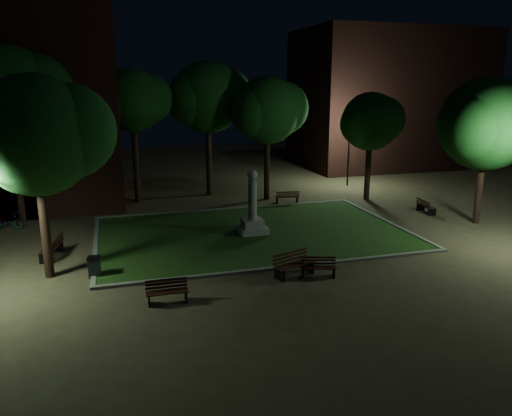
{
  "coord_description": "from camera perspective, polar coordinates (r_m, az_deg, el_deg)",
  "views": [
    {
      "loc": [
        -6.62,
        -21.26,
        7.41
      ],
      "look_at": [
        -0.11,
        1.0,
        1.59
      ],
      "focal_mm": 35.0,
      "sensor_mm": 36.0,
      "label": 1
    }
  ],
  "objects": [
    {
      "name": "bicycle",
      "position": [
        28.97,
        -26.57,
        -1.34
      ],
      "size": [
        1.81,
        0.96,
        0.91
      ],
      "primitive_type": "imported",
      "rotation": [
        0.0,
        0.0,
        1.35
      ],
      "color": "black",
      "rests_on": "ground"
    },
    {
      "name": "tree_nw",
      "position": [
        29.55,
        -26.24,
        11.53
      ],
      "size": [
        6.25,
        5.1,
        9.38
      ],
      "color": "black",
      "rests_on": "ground"
    },
    {
      "name": "tree_ne",
      "position": [
        32.84,
        13.09,
        9.59
      ],
      "size": [
        4.53,
        3.7,
        6.9
      ],
      "color": "black",
      "rests_on": "ground"
    },
    {
      "name": "lamppost_nw",
      "position": [
        32.53,
        -26.52,
        4.74
      ],
      "size": [
        1.18,
        0.28,
        4.2
      ],
      "color": "black",
      "rests_on": "ground"
    },
    {
      "name": "bench_left_side",
      "position": [
        23.49,
        -22.2,
        -4.25
      ],
      "size": [
        0.91,
        1.81,
        0.95
      ],
      "rotation": [
        0.0,
        0.0,
        -1.76
      ],
      "color": "black",
      "rests_on": "ground"
    },
    {
      "name": "bench_near_left",
      "position": [
        19.86,
        4.3,
        -6.49
      ],
      "size": [
        1.82,
        1.15,
        0.95
      ],
      "rotation": [
        0.0,
        0.0,
        0.35
      ],
      "color": "black",
      "rests_on": "ground"
    },
    {
      "name": "lawn_kerb",
      "position": [
        25.27,
        -0.4,
        -2.83
      ],
      "size": [
        15.4,
        10.4,
        0.12
      ],
      "color": "slate",
      "rests_on": "ground"
    },
    {
      "name": "bench_right_side",
      "position": [
        30.85,
        18.81,
        0.13
      ],
      "size": [
        0.62,
        1.49,
        0.8
      ],
      "rotation": [
        0.0,
        0.0,
        1.49
      ],
      "color": "black",
      "rests_on": "ground"
    },
    {
      "name": "ground",
      "position": [
        23.46,
        0.94,
        -4.33
      ],
      "size": [
        80.0,
        80.0,
        0.0
      ],
      "primitive_type": "plane",
      "color": "brown"
    },
    {
      "name": "trash_bin",
      "position": [
        20.65,
        -17.98,
        -6.42
      ],
      "size": [
        0.53,
        0.53,
        0.83
      ],
      "color": "black",
      "rests_on": "ground"
    },
    {
      "name": "bench_west_near",
      "position": [
        17.8,
        -10.13,
        -9.43
      ],
      "size": [
        1.45,
        0.52,
        0.8
      ],
      "rotation": [
        0.0,
        0.0,
        -0.01
      ],
      "color": "black",
      "rests_on": "ground"
    },
    {
      "name": "bench_far_side",
      "position": [
        31.64,
        3.59,
        1.21
      ],
      "size": [
        1.54,
        0.74,
        0.81
      ],
      "rotation": [
        0.0,
        0.0,
        2.98
      ],
      "color": "black",
      "rests_on": "ground"
    },
    {
      "name": "monument",
      "position": [
        25.03,
        -0.4,
        -0.86
      ],
      "size": [
        1.4,
        1.4,
        3.2
      ],
      "color": "#A8A39B",
      "rests_on": "lawn"
    },
    {
      "name": "tree_north_wl",
      "position": [
        32.04,
        -13.81,
        11.83
      ],
      "size": [
        4.75,
        3.88,
        8.33
      ],
      "color": "black",
      "rests_on": "ground"
    },
    {
      "name": "tree_north_er",
      "position": [
        32.02,
        1.45,
        11.1
      ],
      "size": [
        5.21,
        4.26,
        7.89
      ],
      "color": "black",
      "rests_on": "ground"
    },
    {
      "name": "lawn",
      "position": [
        25.28,
        -0.4,
        -2.87
      ],
      "size": [
        15.0,
        10.0,
        0.08
      ],
      "primitive_type": "cube",
      "color": "#264917",
      "rests_on": "ground"
    },
    {
      "name": "tree_west",
      "position": [
        20.17,
        -23.64,
        7.62
      ],
      "size": [
        5.53,
        4.51,
        7.81
      ],
      "color": "black",
      "rests_on": "ground"
    },
    {
      "name": "bench_near_right",
      "position": [
        19.92,
        7.13,
        -6.76
      ],
      "size": [
        1.46,
        0.88,
        0.76
      ],
      "rotation": [
        0.0,
        0.0,
        -0.31
      ],
      "color": "black",
      "rests_on": "ground"
    },
    {
      "name": "tree_far_north",
      "position": [
        33.45,
        -5.41,
        12.48
      ],
      "size": [
        5.76,
        4.7,
        8.87
      ],
      "color": "black",
      "rests_on": "ground"
    },
    {
      "name": "lamppost_ne",
      "position": [
        37.4,
        10.57,
        7.08
      ],
      "size": [
        1.18,
        0.28,
        4.27
      ],
      "color": "black",
      "rests_on": "ground"
    },
    {
      "name": "tree_east",
      "position": [
        28.96,
        25.02,
        8.7
      ],
      "size": [
        5.98,
        4.88,
        7.79
      ],
      "color": "black",
      "rests_on": "ground"
    },
    {
      "name": "building_far",
      "position": [
        48.06,
        14.84,
        11.94
      ],
      "size": [
        16.0,
        10.0,
        12.0
      ],
      "primitive_type": "cube",
      "color": "#451E1A",
      "rests_on": "ground"
    }
  ]
}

